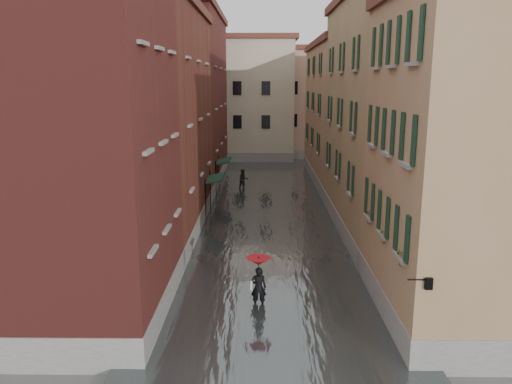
{
  "coord_description": "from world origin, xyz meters",
  "views": [
    {
      "loc": [
        -0.48,
        -19.52,
        8.68
      ],
      "look_at": [
        -0.75,
        6.05,
        3.0
      ],
      "focal_mm": 35.0,
      "sensor_mm": 36.0,
      "label": 1
    }
  ],
  "objects": [
    {
      "name": "awning_near",
      "position": [
        -3.49,
        12.16,
        2.47
      ],
      "size": [
        1.09,
        3.01,
        2.8
      ],
      "color": "#173425",
      "rests_on": "ground"
    },
    {
      "name": "pedestrian_main",
      "position": [
        -0.57,
        -1.38,
        1.26
      ],
      "size": [
        0.98,
        0.98,
        2.06
      ],
      "color": "black",
      "rests_on": "ground"
    },
    {
      "name": "floodwater",
      "position": [
        0.0,
        13.0,
        0.1
      ],
      "size": [
        10.0,
        60.0,
        0.2
      ],
      "primitive_type": "cube",
      "color": "#4B5253",
      "rests_on": "ground"
    },
    {
      "name": "building_right_near",
      "position": [
        7.0,
        -2.0,
        5.75
      ],
      "size": [
        6.0,
        8.0,
        11.5
      ],
      "primitive_type": "cube",
      "color": "#98754E",
      "rests_on": "ground"
    },
    {
      "name": "building_end_cream",
      "position": [
        -3.0,
        38.0,
        6.5
      ],
      "size": [
        12.0,
        9.0,
        13.0
      ],
      "primitive_type": "cube",
      "color": "beige",
      "rests_on": "ground"
    },
    {
      "name": "building_left_near",
      "position": [
        -7.0,
        -2.0,
        6.5
      ],
      "size": [
        6.0,
        8.0,
        13.0
      ],
      "primitive_type": "cube",
      "color": "maroon",
      "rests_on": "ground"
    },
    {
      "name": "awning_far",
      "position": [
        -3.49,
        19.38,
        2.46
      ],
      "size": [
        1.09,
        2.89,
        2.8
      ],
      "color": "#173425",
      "rests_on": "ground"
    },
    {
      "name": "building_left_mid",
      "position": [
        -7.0,
        9.0,
        6.25
      ],
      "size": [
        6.0,
        14.0,
        12.5
      ],
      "primitive_type": "cube",
      "color": "brown",
      "rests_on": "ground"
    },
    {
      "name": "building_right_mid",
      "position": [
        7.0,
        9.0,
        6.5
      ],
      "size": [
        6.0,
        14.0,
        13.0
      ],
      "primitive_type": "cube",
      "color": "#9E8460",
      "rests_on": "ground"
    },
    {
      "name": "building_right_far",
      "position": [
        7.0,
        24.0,
        5.75
      ],
      "size": [
        6.0,
        16.0,
        11.5
      ],
      "primitive_type": "cube",
      "color": "#98754E",
      "rests_on": "ground"
    },
    {
      "name": "window_planters",
      "position": [
        4.12,
        -1.99,
        3.51
      ],
      "size": [
        0.59,
        5.8,
        0.84
      ],
      "color": "#9C4F33",
      "rests_on": "ground"
    },
    {
      "name": "pedestrian_far",
      "position": [
        -1.92,
        20.03,
        0.88
      ],
      "size": [
        1.05,
        0.95,
        1.76
      ],
      "primitive_type": "imported",
      "rotation": [
        0.0,
        0.0,
        0.41
      ],
      "color": "black",
      "rests_on": "ground"
    },
    {
      "name": "building_left_far",
      "position": [
        -7.0,
        24.0,
        7.0
      ],
      "size": [
        6.0,
        16.0,
        14.0
      ],
      "primitive_type": "cube",
      "color": "maroon",
      "rests_on": "ground"
    },
    {
      "name": "wall_lantern",
      "position": [
        4.33,
        -6.0,
        3.01
      ],
      "size": [
        0.71,
        0.22,
        0.35
      ],
      "color": "black",
      "rests_on": "ground"
    },
    {
      "name": "building_end_pink",
      "position": [
        6.0,
        40.0,
        6.0
      ],
      "size": [
        10.0,
        9.0,
        12.0
      ],
      "primitive_type": "cube",
      "color": "tan",
      "rests_on": "ground"
    },
    {
      "name": "ground",
      "position": [
        0.0,
        0.0,
        0.0
      ],
      "size": [
        120.0,
        120.0,
        0.0
      ],
      "primitive_type": "plane",
      "color": "#535255",
      "rests_on": "ground"
    }
  ]
}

